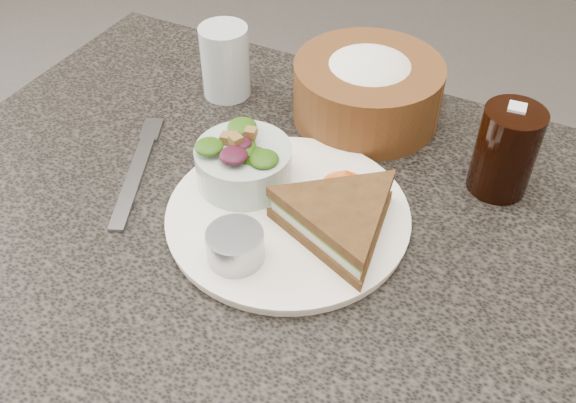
# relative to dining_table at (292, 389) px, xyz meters

# --- Properties ---
(dining_table) EXTENTS (1.00, 0.70, 0.75)m
(dining_table) POSITION_rel_dining_table_xyz_m (0.00, 0.00, 0.00)
(dining_table) COLOR black
(dining_table) RESTS_ON floor
(dinner_plate) EXTENTS (0.29, 0.29, 0.01)m
(dinner_plate) POSITION_rel_dining_table_xyz_m (-0.01, 0.00, 0.38)
(dinner_plate) COLOR white
(dinner_plate) RESTS_ON dining_table
(sandwich) EXTENTS (0.23, 0.23, 0.05)m
(sandwich) POSITION_rel_dining_table_xyz_m (0.06, -0.00, 0.41)
(sandwich) COLOR #503519
(sandwich) RESTS_ON dinner_plate
(salad_bowl) EXTENTS (0.14, 0.14, 0.07)m
(salad_bowl) POSITION_rel_dining_table_xyz_m (-0.08, 0.03, 0.42)
(salad_bowl) COLOR #A9BEB4
(salad_bowl) RESTS_ON dinner_plate
(dressing_ramekin) EXTENTS (0.08, 0.08, 0.04)m
(dressing_ramekin) POSITION_rel_dining_table_xyz_m (-0.03, -0.09, 0.41)
(dressing_ramekin) COLOR #8F9399
(dressing_ramekin) RESTS_ON dinner_plate
(orange_wedge) EXTENTS (0.08, 0.08, 0.03)m
(orange_wedge) POSITION_rel_dining_table_xyz_m (0.03, 0.08, 0.40)
(orange_wedge) COLOR #F45510
(orange_wedge) RESTS_ON dinner_plate
(fork) EXTENTS (0.10, 0.19, 0.01)m
(fork) POSITION_rel_dining_table_xyz_m (-0.22, -0.02, 0.38)
(fork) COLOR gray
(fork) RESTS_ON dining_table
(knife) EXTENTS (0.10, 0.21, 0.00)m
(knife) POSITION_rel_dining_table_xyz_m (-0.12, 0.01, 0.38)
(knife) COLOR #ABACAF
(knife) RESTS_ON dining_table
(bread_basket) EXTENTS (0.24, 0.24, 0.12)m
(bread_basket) POSITION_rel_dining_table_xyz_m (-0.00, 0.24, 0.43)
(bread_basket) COLOR brown
(bread_basket) RESTS_ON dining_table
(cola_glass) EXTENTS (0.08, 0.08, 0.13)m
(cola_glass) POSITION_rel_dining_table_xyz_m (0.20, 0.18, 0.44)
(cola_glass) COLOR black
(cola_glass) RESTS_ON dining_table
(water_glass) EXTENTS (0.08, 0.08, 0.11)m
(water_glass) POSITION_rel_dining_table_xyz_m (-0.21, 0.21, 0.43)
(water_glass) COLOR #B2BEC5
(water_glass) RESTS_ON dining_table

